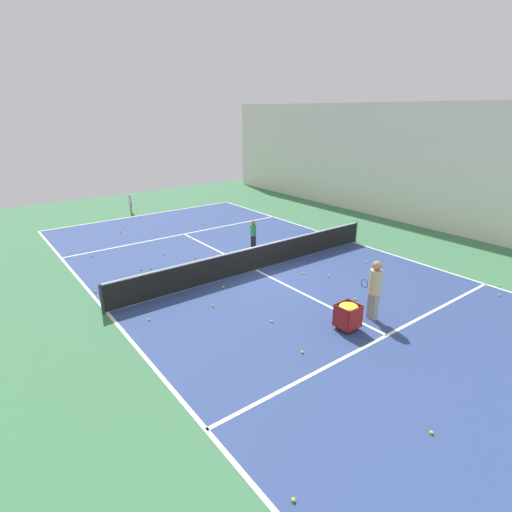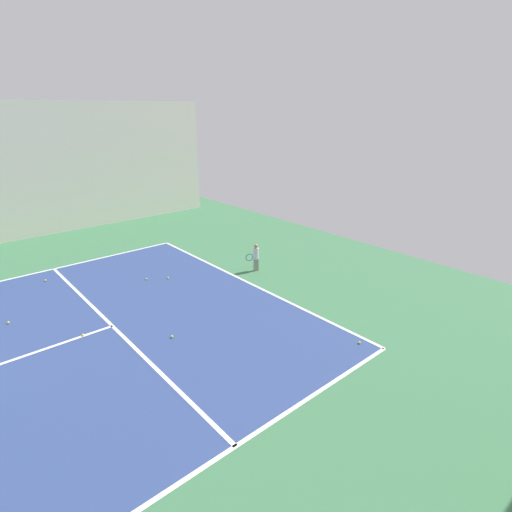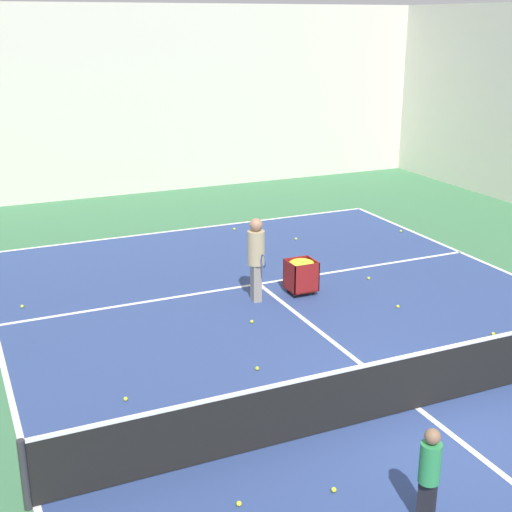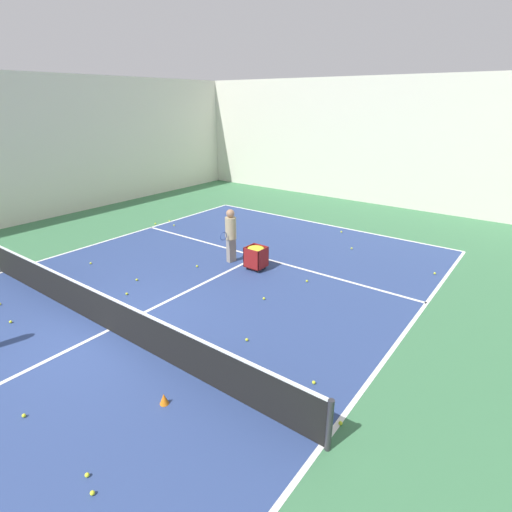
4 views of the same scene
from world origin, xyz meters
The scene contains 44 objects.
ground_plane centered at (0.00, 0.00, 0.00)m, with size 35.43×35.43×0.00m, color #3D754C.
court_playing_area centered at (0.00, 0.00, 0.00)m, with size 11.37×21.61×0.00m.
line_baseline_near centered at (0.00, -10.80, 0.01)m, with size 11.37×0.10×0.00m, color white.
line_sideline_left centered at (-5.69, 0.00, 0.01)m, with size 0.10×21.61×0.00m, color white.
line_sideline_right centered at (5.69, 0.00, 0.01)m, with size 0.10×21.61×0.00m, color white.
line_service_near centered at (0.00, -5.94, 0.01)m, with size 11.37×0.10×0.00m, color white.
line_service_far centered at (0.00, 5.94, 0.01)m, with size 11.37×0.10×0.00m, color white.
line_centre_service centered at (0.00, 0.00, 0.01)m, with size 0.10×11.88×0.00m, color white.
hall_enclosure_left centered at (-10.67, 0.00, 3.10)m, with size 0.15×31.73×6.20m.
tennis_net centered at (0.00, 0.00, 0.50)m, with size 11.67×0.10×0.97m.
player_near_baseline centered at (0.49, -11.74, 0.61)m, with size 0.28×0.56×1.07m.
coach_at_net centered at (-0.46, 5.07, 1.04)m, with size 0.41×0.71×1.81m.
child_midcourt centered at (-1.50, -2.19, 0.73)m, with size 0.36×0.36×1.27m.
ball_cart centered at (0.61, 5.05, 0.55)m, with size 0.60×0.57×0.78m.
training_cone_0 centered at (2.96, -0.86, 0.11)m, with size 0.17×0.17×0.21m, color orange.
training_cone_1 centered at (-4.82, -2.03, 0.12)m, with size 0.21×0.21×0.24m, color orange.
tennis_ball_0 centered at (2.05, 3.48, 0.04)m, with size 0.07×0.07×0.07m, color yellow.
tennis_ball_1 centered at (3.54, -2.66, 0.04)m, with size 0.07×0.07×0.07m, color yellow.
tennis_ball_2 centered at (-1.03, 4.00, 0.04)m, with size 0.07×0.07×0.07m, color yellow.
tennis_ball_3 centered at (-5.13, -10.51, 0.04)m, with size 0.07×0.07×0.07m, color yellow.
tennis_ball_4 centered at (-4.05, 2.06, 0.04)m, with size 0.07×0.07×0.07m, color yellow.
tennis_ball_5 centered at (2.43, 5.17, 0.04)m, with size 0.07×0.07×0.07m, color yellow.
tennis_ball_6 centered at (2.92, 1.61, 0.04)m, with size 0.07×0.07×0.07m, color yellow.
tennis_ball_7 centered at (5.35, 8.07, 0.04)m, with size 0.07×0.07×0.07m, color yellow.
tennis_ball_8 centered at (3.22, -2.54, 0.04)m, with size 0.07×0.07×0.07m, color yellow.
tennis_ball_9 centered at (-5.06, 6.67, 0.04)m, with size 0.07×0.07×0.07m, color yellow.
tennis_ball_10 centered at (-3.41, -1.01, 0.04)m, with size 0.07×0.07×0.07m, color yellow.
tennis_ball_11 centered at (0.00, -5.13, 0.04)m, with size 0.07×0.07×0.07m, color yellow.
tennis_ball_12 centered at (-1.20, 1.40, 0.04)m, with size 0.07×0.07×0.07m, color yellow.
tennis_ball_13 centered at (4.86, 1.23, 0.04)m, with size 0.07×0.07×0.07m, color yellow.
tennis_ball_14 centered at (5.53, -1.69, 0.04)m, with size 0.07×0.07×0.07m, color yellow.
tennis_ball_15 centered at (-1.65, -6.92, 0.04)m, with size 0.07×0.07×0.07m, color yellow.
tennis_ball_16 centered at (1.97, -8.81, 0.04)m, with size 0.07×0.07×0.07m, color yellow.
tennis_ball_17 centered at (5.73, 0.59, 0.04)m, with size 0.07×0.07×0.07m, color yellow.
tennis_ball_18 centered at (-5.88, 6.34, 0.04)m, with size 0.07×0.07×0.07m, color yellow.
tennis_ball_19 centered at (2.40, -8.18, 0.04)m, with size 0.07×0.07×0.07m, color yellow.
tennis_ball_20 centered at (1.89, 0.62, 0.04)m, with size 0.07×0.07×0.07m, color yellow.
tennis_ball_22 centered at (-2.21, -1.25, 0.04)m, with size 0.07×0.07×0.07m, color yellow.
tennis_ball_24 centered at (2.32, 8.61, 0.04)m, with size 0.07×0.07×0.07m, color yellow.
tennis_ball_25 centered at (-4.98, -0.58, 0.04)m, with size 0.07×0.07×0.07m, color yellow.
tennis_ball_26 centered at (1.27, -2.54, 0.04)m, with size 0.07×0.07×0.07m, color yellow.
tennis_ball_27 centered at (4.63, -5.37, 0.04)m, with size 0.07×0.07×0.07m, color yellow.
tennis_ball_28 centered at (2.08, -3.73, 0.04)m, with size 0.07×0.07×0.07m, color yellow.
tennis_ball_29 centered at (-1.74, 2.15, 0.04)m, with size 0.07×0.07×0.07m, color yellow.
Camera 1 is at (8.57, 11.36, 5.80)m, focal length 28.00 mm.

